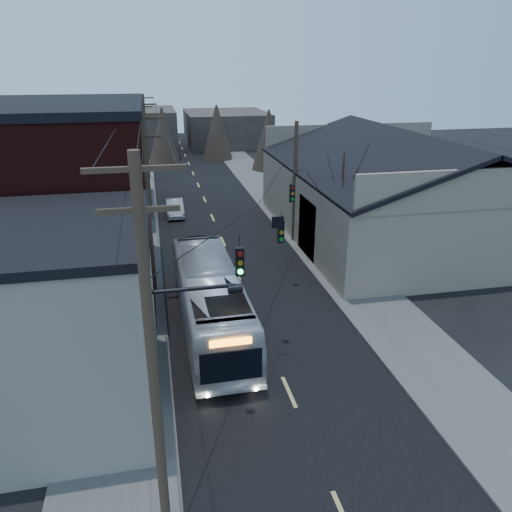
{
  "coord_description": "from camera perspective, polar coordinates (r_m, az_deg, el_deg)",
  "views": [
    {
      "loc": [
        -4.65,
        -7.77,
        12.23
      ],
      "look_at": [
        0.19,
        15.24,
        3.0
      ],
      "focal_mm": 35.0,
      "sensor_mm": 36.0,
      "label": 1
    }
  ],
  "objects": [
    {
      "name": "utility_lines",
      "position": [
        32.77,
        -8.98,
        8.34
      ],
      "size": [
        11.24,
        45.28,
        10.5
      ],
      "color": "#382B1E",
      "rests_on": "ground"
    },
    {
      "name": "building_left_far",
      "position": [
        44.9,
        -18.07,
        9.18
      ],
      "size": [
        9.0,
        14.0,
        7.0
      ],
      "primitive_type": "cube",
      "color": "#2F2A25",
      "rests_on": "ground"
    },
    {
      "name": "building_clapboard",
      "position": [
        19.4,
        -23.6,
        -7.28
      ],
      "size": [
        8.0,
        8.0,
        7.0
      ],
      "primitive_type": "cube",
      "color": "gray",
      "rests_on": "ground"
    },
    {
      "name": "parked_car",
      "position": [
        42.74,
        -9.25,
        5.45
      ],
      "size": [
        1.43,
        4.02,
        1.32
      ],
      "primitive_type": "imported",
      "rotation": [
        0.0,
        0.0,
        -0.01
      ],
      "color": "#9A9DA2",
      "rests_on": "ground"
    },
    {
      "name": "sidewalk_left",
      "position": [
        39.73,
        -13.97,
        2.94
      ],
      "size": [
        4.0,
        110.0,
        0.12
      ],
      "primitive_type": "cube",
      "color": "#474744",
      "rests_on": "ground"
    },
    {
      "name": "building_far_left",
      "position": [
        73.37,
        -13.21,
        13.67
      ],
      "size": [
        10.0,
        12.0,
        6.0
      ],
      "primitive_type": "cube",
      "color": "#2F2A25",
      "rests_on": "ground"
    },
    {
      "name": "bare_tree",
      "position": [
        31.15,
        9.65,
        5.04
      ],
      "size": [
        0.4,
        0.4,
        7.2
      ],
      "primitive_type": "cone",
      "color": "black",
      "rests_on": "ground"
    },
    {
      "name": "bus",
      "position": [
        23.9,
        -5.22,
        -5.03
      ],
      "size": [
        2.85,
        11.63,
        3.23
      ],
      "primitive_type": "imported",
      "rotation": [
        0.0,
        0.0,
        3.15
      ],
      "color": "silver",
      "rests_on": "ground"
    },
    {
      "name": "building_far_right",
      "position": [
        79.24,
        -3.43,
        14.35
      ],
      "size": [
        12.0,
        14.0,
        5.0
      ],
      "primitive_type": "cube",
      "color": "#2F2A25",
      "rests_on": "ground"
    },
    {
      "name": "warehouse",
      "position": [
        38.42,
        16.01,
        6.23
      ],
      "size": [
        16.16,
        20.6,
        7.73
      ],
      "color": "gray",
      "rests_on": "ground"
    },
    {
      "name": "road_surface",
      "position": [
        39.97,
        -4.63,
        3.56
      ],
      "size": [
        9.0,
        110.0,
        0.02
      ],
      "primitive_type": "cube",
      "color": "black",
      "rests_on": "ground"
    },
    {
      "name": "building_brick",
      "position": [
        29.19,
        -22.13,
        5.5
      ],
      "size": [
        10.0,
        12.0,
        10.0
      ],
      "primitive_type": "cube",
      "color": "black",
      "rests_on": "ground"
    },
    {
      "name": "sidewalk_right",
      "position": [
        41.22,
        4.39,
        4.2
      ],
      "size": [
        4.0,
        110.0,
        0.12
      ],
      "primitive_type": "cube",
      "color": "#474744",
      "rests_on": "ground"
    }
  ]
}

